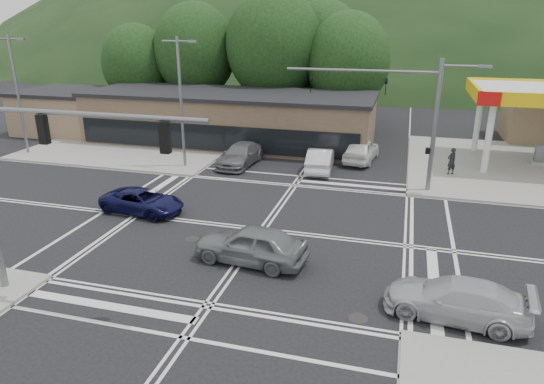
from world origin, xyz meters
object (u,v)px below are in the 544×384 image
(car_silver_east, at_px, (456,299))
(pedestrian, at_px, (452,161))
(car_northbound, at_px, (241,155))
(car_queue_b, at_px, (361,150))
(car_blue_west, at_px, (142,201))
(car_grey_center, at_px, (251,244))
(car_queue_a, at_px, (320,159))

(car_silver_east, bearing_deg, pedestrian, -175.97)
(car_northbound, height_order, pedestrian, pedestrian)
(car_silver_east, xyz_separation_m, car_queue_b, (-5.27, 19.49, 0.13))
(pedestrian, bearing_deg, car_blue_west, -3.27)
(car_queue_b, xyz_separation_m, car_northbound, (-8.36, -3.32, -0.09))
(car_grey_center, height_order, pedestrian, pedestrian)
(pedestrian, bearing_deg, car_queue_b, -56.18)
(car_silver_east, height_order, car_queue_a, car_queue_a)
(car_grey_center, height_order, car_silver_east, car_grey_center)
(car_northbound, bearing_deg, car_grey_center, -65.23)
(car_queue_b, bearing_deg, car_northbound, 28.14)
(car_blue_west, height_order, pedestrian, pedestrian)
(car_blue_west, xyz_separation_m, car_grey_center, (7.54, -3.93, 0.20))
(car_queue_b, relative_size, car_northbound, 0.95)
(car_silver_east, xyz_separation_m, car_northbound, (-13.64, 16.17, 0.04))
(pedestrian, bearing_deg, car_northbound, -32.68)
(car_grey_center, distance_m, car_queue_a, 14.36)
(car_blue_west, relative_size, car_grey_center, 0.94)
(car_queue_a, height_order, car_northbound, car_queue_a)
(pedestrian, bearing_deg, car_silver_east, 49.46)
(car_queue_b, xyz_separation_m, pedestrian, (6.22, -2.11, 0.21))
(car_blue_west, bearing_deg, car_silver_east, -104.41)
(car_grey_center, bearing_deg, car_blue_west, -111.91)
(car_queue_a, relative_size, car_northbound, 0.92)
(car_queue_a, bearing_deg, car_grey_center, 83.60)
(car_blue_west, relative_size, car_silver_east, 0.93)
(car_grey_center, bearing_deg, car_silver_east, 81.69)
(car_northbound, relative_size, pedestrian, 2.88)
(car_silver_east, height_order, car_queue_b, car_queue_b)
(car_queue_a, bearing_deg, car_northbound, -2.05)
(car_grey_center, bearing_deg, car_northbound, -153.67)
(car_grey_center, relative_size, car_northbound, 0.94)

